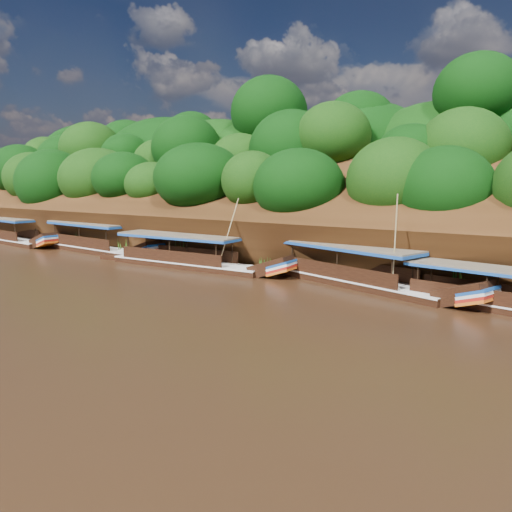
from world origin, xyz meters
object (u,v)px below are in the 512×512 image
(boat_4, at_px, (14,238))
(boat_3, at_px, (100,246))
(boat_1, at_px, (367,279))
(boat_2, at_px, (195,261))

(boat_4, bearing_deg, boat_3, 7.70)
(boat_3, height_order, boat_4, boat_3)
(boat_1, relative_size, boat_2, 0.93)
(boat_1, height_order, boat_3, boat_1)
(boat_1, height_order, boat_2, boat_1)
(boat_2, distance_m, boat_4, 25.76)
(boat_4, bearing_deg, boat_2, 3.16)
(boat_1, height_order, boat_4, boat_1)
(boat_2, bearing_deg, boat_4, 176.23)
(boat_1, xyz_separation_m, boat_2, (-13.49, -0.66, -0.02))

